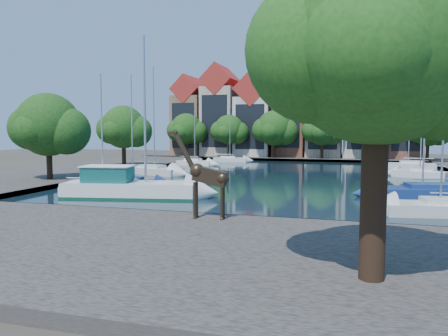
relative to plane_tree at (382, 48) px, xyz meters
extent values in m
plane|color=#38332B|center=(-7.62, 9.01, -7.67)|extent=(160.00, 160.00, 0.00)
cube|color=black|center=(-7.62, 33.01, -7.63)|extent=(38.00, 50.00, 0.08)
cube|color=#544D49|center=(-7.62, 2.01, -7.42)|extent=(50.00, 14.00, 0.50)
cube|color=#544D49|center=(-7.62, 65.01, -7.42)|extent=(60.00, 16.00, 0.50)
cube|color=#544D49|center=(-32.62, 33.01, -7.42)|extent=(14.00, 52.00, 0.50)
cylinder|color=#332114|center=(-0.12, 0.01, -4.42)|extent=(0.80, 0.80, 5.50)
sphere|color=#1C4A15|center=(-0.12, 0.01, 0.25)|extent=(6.40, 6.40, 6.40)
sphere|color=#1C4A15|center=(1.80, 0.31, -0.39)|extent=(4.80, 4.80, 4.80)
sphere|color=#1C4A15|center=(-1.88, -0.39, -0.07)|extent=(4.48, 4.48, 4.48)
cube|color=#816046|center=(-30.62, 65.01, -1.67)|extent=(5.39, 9.00, 11.00)
cube|color=#A52D21|center=(-30.62, 65.01, 5.04)|extent=(5.44, 9.18, 5.44)
cube|color=black|center=(-30.62, 60.53, -1.67)|extent=(4.40, 0.05, 8.25)
cube|color=#BFAD93|center=(-24.62, 65.01, -0.92)|extent=(5.88, 9.00, 12.50)
cube|color=#A52D21|center=(-24.62, 65.01, 6.65)|extent=(5.94, 9.18, 5.94)
cube|color=black|center=(-24.62, 60.53, -0.92)|extent=(4.80, 0.05, 9.38)
cube|color=silver|center=(-18.12, 65.01, -1.92)|extent=(6.37, 9.00, 10.50)
cube|color=#A52D21|center=(-18.12, 65.01, 4.76)|extent=(6.43, 9.18, 6.43)
cube|color=black|center=(-18.12, 60.53, -1.92)|extent=(5.20, 0.05, 7.88)
cube|color=brown|center=(-11.62, 65.01, -0.67)|extent=(5.39, 9.00, 13.00)
cube|color=#A52D21|center=(-11.62, 65.01, 7.04)|extent=(5.44, 9.18, 5.44)
cube|color=black|center=(-11.62, 60.53, -0.67)|extent=(4.40, 0.05, 9.75)
cube|color=#C3A98B|center=(-5.62, 65.01, -1.42)|extent=(5.88, 9.00, 11.50)
cube|color=#A52D21|center=(-5.62, 65.01, 5.65)|extent=(5.94, 9.18, 5.94)
cube|color=black|center=(-5.62, 60.53, -1.42)|extent=(4.80, 0.05, 8.62)
cube|color=beige|center=(0.88, 65.01, -1.17)|extent=(6.37, 9.00, 12.00)
cube|color=#A52D21|center=(0.88, 65.01, 6.26)|extent=(6.43, 9.18, 6.43)
cube|color=black|center=(0.88, 60.53, -1.17)|extent=(5.20, 0.05, 9.00)
cube|color=brown|center=(7.38, 65.01, -1.92)|extent=(5.39, 9.00, 10.50)
cube|color=#A52D21|center=(7.38, 65.01, 4.54)|extent=(5.44, 9.18, 5.44)
cube|color=black|center=(7.38, 60.53, -1.92)|extent=(4.40, 0.05, 7.88)
cylinder|color=#332114|center=(-29.62, 59.51, -5.57)|extent=(0.50, 0.50, 3.20)
sphere|color=#123910|center=(-29.62, 59.51, -2.29)|extent=(5.60, 5.60, 5.60)
sphere|color=#123910|center=(-27.94, 59.81, -2.85)|extent=(4.20, 4.20, 4.20)
sphere|color=#123910|center=(-31.16, 59.11, -2.57)|extent=(3.92, 3.92, 3.92)
cylinder|color=#332114|center=(-21.62, 59.51, -5.57)|extent=(0.50, 0.50, 3.20)
sphere|color=#123910|center=(-21.62, 59.51, -2.41)|extent=(5.20, 5.20, 5.20)
sphere|color=#123910|center=(-20.06, 59.81, -2.93)|extent=(3.90, 3.90, 3.90)
sphere|color=#123910|center=(-23.05, 59.11, -2.67)|extent=(3.64, 3.64, 3.64)
cylinder|color=#332114|center=(-13.62, 59.51, -5.57)|extent=(0.50, 0.50, 3.20)
sphere|color=#123910|center=(-13.62, 59.51, -2.17)|extent=(6.00, 6.00, 6.00)
sphere|color=#123910|center=(-11.82, 59.81, -2.77)|extent=(4.50, 4.50, 4.50)
sphere|color=#123910|center=(-15.27, 59.11, -2.47)|extent=(4.20, 4.20, 4.20)
cylinder|color=#332114|center=(-5.62, 59.51, -5.57)|extent=(0.50, 0.50, 3.20)
sphere|color=#123910|center=(-5.62, 59.51, -2.35)|extent=(5.40, 5.40, 5.40)
sphere|color=#123910|center=(-4.00, 59.81, -2.89)|extent=(4.05, 4.05, 4.05)
sphere|color=#123910|center=(-7.10, 59.11, -2.62)|extent=(3.78, 3.78, 3.78)
cylinder|color=#332114|center=(2.38, 59.51, -5.57)|extent=(0.50, 0.50, 3.20)
sphere|color=#123910|center=(2.38, 59.51, -2.23)|extent=(5.80, 5.80, 5.80)
sphere|color=#123910|center=(4.12, 59.81, -2.81)|extent=(4.35, 4.35, 4.35)
sphere|color=#123910|center=(0.79, 59.11, -2.52)|extent=(4.06, 4.06, 4.06)
cylinder|color=#332114|center=(10.38, 59.51, -5.57)|extent=(0.50, 0.50, 3.20)
sphere|color=#123910|center=(10.38, 59.51, -2.41)|extent=(5.20, 5.20, 5.20)
sphere|color=#123910|center=(11.94, 59.81, -2.93)|extent=(3.90, 3.90, 3.90)
sphere|color=#123910|center=(8.95, 59.11, -2.67)|extent=(3.64, 3.64, 3.64)
cylinder|color=#332114|center=(-28.62, 21.01, -5.47)|extent=(0.54, 0.54, 3.40)
sphere|color=#123910|center=(-28.62, 21.01, -1.97)|extent=(6.00, 6.00, 6.00)
sphere|color=#123910|center=(-26.82, 21.31, -2.57)|extent=(4.50, 4.50, 4.50)
sphere|color=#123910|center=(-30.27, 20.61, -2.27)|extent=(4.20, 4.20, 4.20)
cylinder|color=#332114|center=(-29.62, 37.01, -5.47)|extent=(0.54, 0.54, 3.40)
sphere|color=#123910|center=(-29.62, 37.01, -2.09)|extent=(5.60, 5.60, 5.60)
sphere|color=#123910|center=(-27.94, 37.31, -2.65)|extent=(4.20, 4.20, 4.20)
sphere|color=#123910|center=(-31.16, 36.61, -2.37)|extent=(3.92, 3.92, 3.92)
cylinder|color=#312618|center=(-8.74, 7.26, -6.20)|extent=(0.15, 0.15, 1.94)
cylinder|color=#312618|center=(-8.76, 7.66, -6.20)|extent=(0.15, 0.15, 1.94)
cylinder|color=#312618|center=(-7.26, 7.34, -6.20)|extent=(0.15, 0.15, 1.94)
cylinder|color=#312618|center=(-7.29, 7.75, -6.20)|extent=(0.15, 0.15, 1.94)
cube|color=#312618|center=(-7.97, 7.51, -4.90)|extent=(1.91, 0.62, 1.14)
cylinder|color=#312618|center=(-9.34, 7.43, -3.64)|extent=(1.26, 0.35, 2.01)
cube|color=#312618|center=(-10.01, 7.39, -2.65)|extent=(0.55, 0.20, 0.31)
cube|color=white|center=(-16.94, 15.42, -6.88)|extent=(10.40, 4.79, 1.43)
cube|color=#12514C|center=(-18.67, 15.09, -5.94)|extent=(3.89, 2.84, 1.32)
cylinder|color=#B2B2B7|center=(-15.78, 15.65, -1.00)|extent=(0.18, 0.18, 10.99)
cube|color=white|center=(-19.62, 15.88, -7.13)|extent=(6.70, 3.52, 0.93)
cube|color=white|center=(-19.62, 15.88, -6.82)|extent=(3.06, 2.11, 0.51)
cylinder|color=#B2B2B7|center=(-19.62, 15.88, -2.50)|extent=(0.12, 0.12, 8.74)
cube|color=navy|center=(-19.62, 20.74, -7.18)|extent=(5.62, 2.80, 0.82)
cube|color=navy|center=(-19.62, 20.74, -6.91)|extent=(2.55, 1.71, 0.45)
cylinder|color=#B2B2B7|center=(-19.62, 20.74, -2.28)|extent=(0.11, 0.11, 9.35)
cube|color=silver|center=(-22.62, 31.53, -7.10)|extent=(7.32, 4.34, 0.99)
cube|color=silver|center=(-22.62, 31.53, -6.77)|extent=(3.39, 2.51, 0.55)
cylinder|color=#B2B2B7|center=(-22.62, 31.53, -1.11)|extent=(0.13, 0.13, 11.42)
cube|color=white|center=(-22.62, 44.93, -7.14)|extent=(5.45, 2.41, 0.89)
cube|color=white|center=(-22.62, 44.93, -6.85)|extent=(2.44, 1.54, 0.50)
cylinder|color=#B2B2B7|center=(-22.62, 44.93, -3.28)|extent=(0.12, 0.12, 7.23)
cube|color=silver|center=(-19.62, 53.01, -7.16)|extent=(5.55, 2.86, 0.86)
cube|color=silver|center=(-19.62, 53.01, -6.88)|extent=(2.52, 1.73, 0.48)
cylinder|color=#B2B2B7|center=(-19.62, 53.01, -2.92)|extent=(0.11, 0.11, 8.02)
cube|color=silver|center=(4.38, 14.40, -7.12)|extent=(6.84, 3.42, 0.93)
cube|color=silver|center=(4.38, 14.40, -6.81)|extent=(3.10, 2.09, 0.52)
cylinder|color=#B2B2B7|center=(4.38, 14.40, -2.14)|extent=(0.12, 0.12, 9.46)
cube|color=navy|center=(4.38, 21.51, -7.10)|extent=(7.78, 4.33, 0.98)
cube|color=navy|center=(4.38, 21.51, -6.78)|extent=(3.57, 2.55, 0.54)
cylinder|color=#B2B2B7|center=(4.38, 21.51, -1.10)|extent=(0.13, 0.13, 11.46)
cube|color=silver|center=(6.25, 36.51, -7.12)|extent=(5.72, 3.97, 0.95)
cube|color=silver|center=(6.25, 36.51, -6.80)|extent=(2.71, 2.19, 0.53)
cylinder|color=#B2B2B7|center=(6.25, 36.51, -1.97)|extent=(0.13, 0.13, 9.76)
cube|color=silver|center=(6.31, 47.47, -7.10)|extent=(6.57, 2.32, 0.99)
cube|color=silver|center=(6.31, 47.47, -6.77)|extent=(2.88, 1.62, 0.55)
cylinder|color=#B2B2B7|center=(6.31, 47.47, -2.39)|extent=(0.13, 0.13, 8.87)
camera|label=1|loc=(-0.79, -14.21, -2.47)|focal=35.00mm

